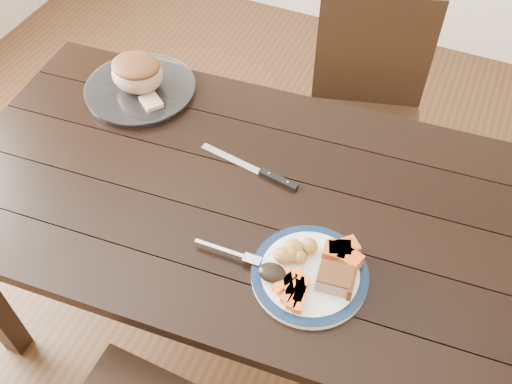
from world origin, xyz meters
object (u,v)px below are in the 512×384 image
at_px(carving_knife, 266,174).
at_px(serving_platter, 140,90).
at_px(pork_slice, 335,279).
at_px(fork, 233,253).
at_px(chair_far, 366,107).
at_px(dinner_plate, 310,275).
at_px(roast_joint, 137,74).
at_px(dining_table, 234,210).

bearing_deg(carving_knife, serving_platter, 170.49).
bearing_deg(pork_slice, carving_knife, 137.38).
bearing_deg(carving_knife, fork, -75.01).
distance_m(chair_far, dinner_plate, 0.95).
distance_m(serving_platter, roast_joint, 0.06).
bearing_deg(pork_slice, dinner_plate, 175.24).
bearing_deg(dining_table, pork_slice, -27.11).
distance_m(dining_table, fork, 0.25).
distance_m(pork_slice, roast_joint, 0.92).
distance_m(dinner_plate, fork, 0.20).
xyz_separation_m(dinner_plate, roast_joint, (-0.74, 0.43, 0.06)).
xyz_separation_m(pork_slice, fork, (-0.26, -0.02, -0.02)).
height_order(dinner_plate, serving_platter, serving_platter).
height_order(pork_slice, fork, pork_slice).
height_order(serving_platter, roast_joint, roast_joint).
bearing_deg(dining_table, chair_far, 74.77).
distance_m(dining_table, serving_platter, 0.53).
height_order(chair_far, fork, chair_far).
distance_m(fork, roast_joint, 0.72).
xyz_separation_m(dining_table, roast_joint, (-0.45, 0.26, 0.16)).
height_order(pork_slice, roast_joint, roast_joint).
bearing_deg(carving_knife, pork_slice, -33.70).
height_order(serving_platter, carving_knife, serving_platter).
height_order(dining_table, roast_joint, roast_joint).
relative_size(dining_table, roast_joint, 9.93).
bearing_deg(roast_joint, serving_platter, 0.00).
xyz_separation_m(dining_table, serving_platter, (-0.45, 0.26, 0.10)).
xyz_separation_m(serving_platter, pork_slice, (0.81, -0.44, 0.03)).
relative_size(dining_table, pork_slice, 19.28).
bearing_deg(roast_joint, chair_far, 36.34).
bearing_deg(serving_platter, carving_knife, -18.43).
bearing_deg(pork_slice, serving_platter, 151.40).
relative_size(dinner_plate, carving_knife, 0.90).
bearing_deg(chair_far, serving_platter, 21.08).
height_order(chair_far, pork_slice, chair_far).
relative_size(serving_platter, roast_joint, 2.07).
bearing_deg(fork, dining_table, 113.17).
relative_size(dining_table, fork, 9.34).
relative_size(dining_table, carving_knife, 5.21).
relative_size(chair_far, serving_platter, 2.68).
bearing_deg(fork, roast_joint, 137.68).
height_order(dinner_plate, roast_joint, roast_joint).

